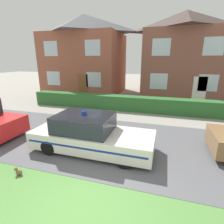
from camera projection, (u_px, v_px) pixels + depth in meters
The scene contains 8 objects.
ground_plane at pixel (80, 209), 4.09m from camera, with size 80.00×80.00×0.00m, color gray.
road_strip at pixel (118, 142), 7.37m from camera, with size 28.00×5.23×0.01m, color #5B5B60.
lawn_verge at pixel (80, 209), 4.07m from camera, with size 28.00×1.95×0.01m, color #568C42.
garden_hedge at pixel (126, 103), 12.00m from camera, with size 13.91×0.88×0.97m, color #2D662D.
police_car at pixel (90, 134), 6.57m from camera, with size 4.56×1.79×1.53m.
cat at pixel (18, 172), 5.26m from camera, with size 0.30×0.17×0.26m.
house_left at pixel (85, 54), 18.10m from camera, with size 7.88×5.96×7.66m.
house_right at pixel (183, 55), 15.95m from camera, with size 7.07×5.95×7.45m.
Camera 1 is at (1.65, -2.91, 3.35)m, focal length 28.00 mm.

